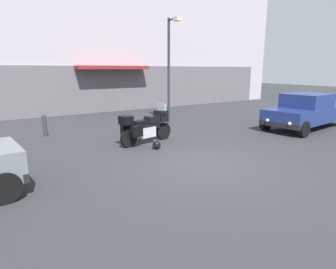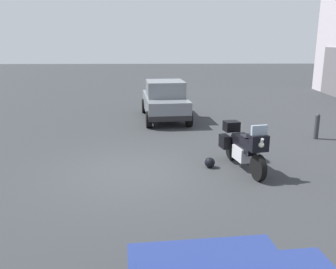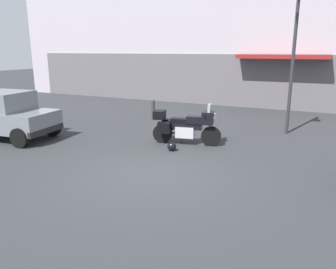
{
  "view_description": "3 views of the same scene",
  "coord_description": "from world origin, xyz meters",
  "views": [
    {
      "loc": [
        -4.97,
        -5.87,
        2.61
      ],
      "look_at": [
        -0.68,
        0.83,
        0.77
      ],
      "focal_mm": 30.31,
      "sensor_mm": 36.0,
      "label": 1
    },
    {
      "loc": [
        8.79,
        0.69,
        3.37
      ],
      "look_at": [
        -0.4,
        0.9,
        0.92
      ],
      "focal_mm": 38.95,
      "sensor_mm": 36.0,
      "label": 2
    },
    {
      "loc": [
        3.7,
        -6.85,
        3.03
      ],
      "look_at": [
        -0.13,
        1.22,
        0.73
      ],
      "focal_mm": 35.34,
      "sensor_mm": 36.0,
      "label": 3
    }
  ],
  "objects": [
    {
      "name": "building_facade_rear",
      "position": [
        0.0,
        12.22,
        4.71
      ],
      "size": [
        31.35,
        3.4,
        9.51
      ],
      "color": "#B2A8B2",
      "rests_on": "ground"
    },
    {
      "name": "bollard_curbside",
      "position": [
        -3.15,
        6.04,
        0.47
      ],
      "size": [
        0.16,
        0.16,
        0.89
      ],
      "color": "#333338",
      "rests_on": "ground"
    },
    {
      "name": "motorcycle",
      "position": [
        -0.3,
        2.89,
        0.62
      ],
      "size": [
        2.24,
        0.99,
        1.36
      ],
      "rotation": [
        0.0,
        0.0,
        0.21
      ],
      "color": "black",
      "rests_on": "ground"
    },
    {
      "name": "helmet",
      "position": [
        -0.38,
        2.02,
        0.14
      ],
      "size": [
        0.28,
        0.28,
        0.28
      ],
      "primitive_type": "sphere",
      "color": "black",
      "rests_on": "ground"
    },
    {
      "name": "car_sedan_far",
      "position": [
        7.0,
        1.38,
        0.78
      ],
      "size": [
        4.69,
        2.31,
        1.56
      ],
      "rotation": [
        0.0,
        0.0,
        3.24
      ],
      "color": "navy",
      "rests_on": "ground"
    },
    {
      "name": "streetlamp_curbside",
      "position": [
        2.57,
        5.71,
        2.98
      ],
      "size": [
        0.28,
        0.94,
        4.92
      ],
      "color": "#2D2D33",
      "rests_on": "ground"
    },
    {
      "name": "ground_plane",
      "position": [
        0.0,
        0.0,
        0.0
      ],
      "size": [
        80.0,
        80.0,
        0.0
      ],
      "primitive_type": "plane",
      "color": "#2D3033"
    }
  ]
}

